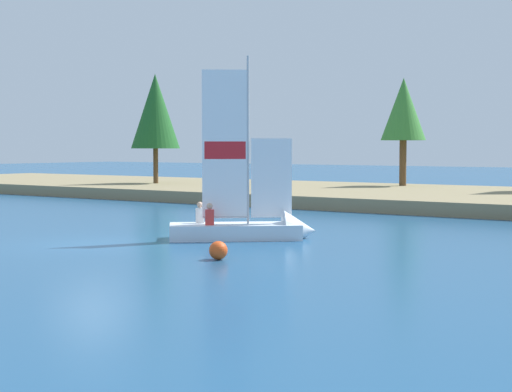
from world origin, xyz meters
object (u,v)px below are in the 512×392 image
at_px(shoreline_tree_left, 155,111).
at_px(channel_buoy, 218,250).
at_px(shoreline_tree_midleft, 403,110).
at_px(sailboat, 258,226).

height_order(shoreline_tree_left, channel_buoy, shoreline_tree_left).
height_order(shoreline_tree_left, shoreline_tree_midleft, shoreline_tree_left).
xyz_separation_m(shoreline_tree_left, channel_buoy, (22.20, -22.25, -5.04)).
relative_size(shoreline_tree_left, channel_buoy, 14.15).
height_order(shoreline_tree_left, sailboat, shoreline_tree_left).
distance_m(shoreline_tree_midleft, channel_buoy, 29.77).
bearing_deg(shoreline_tree_left, sailboat, -41.00).
bearing_deg(sailboat, shoreline_tree_midleft, 63.40).
xyz_separation_m(shoreline_tree_midleft, channel_buoy, (7.63, -28.34, -4.97)).
relative_size(shoreline_tree_left, shoreline_tree_midleft, 1.08).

